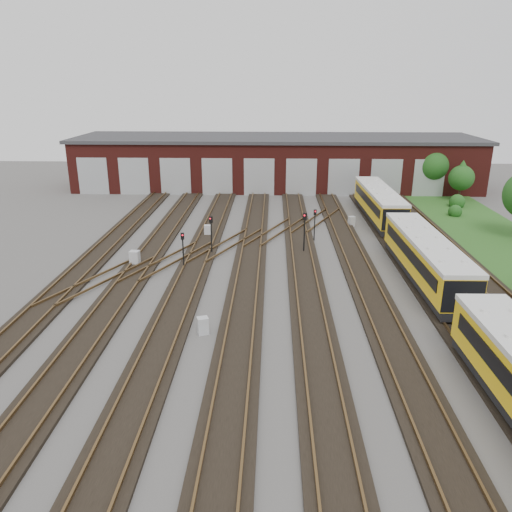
{
  "coord_description": "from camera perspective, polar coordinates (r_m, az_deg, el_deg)",
  "views": [
    {
      "loc": [
        -0.29,
        -25.07,
        12.9
      ],
      "look_at": [
        -1.39,
        6.09,
        2.0
      ],
      "focal_mm": 35.0,
      "sensor_mm": 36.0,
      "label": 1
    }
  ],
  "objects": [
    {
      "name": "ground",
      "position": [
        28.2,
        2.4,
        -7.97
      ],
      "size": [
        120.0,
        120.0,
        0.0
      ],
      "primitive_type": "plane",
      "color": "#4B4845",
      "rests_on": "ground"
    },
    {
      "name": "track_network",
      "position": [
        28.67,
        2.06,
        -7.24
      ],
      "size": [
        30.4,
        70.0,
        0.33
      ],
      "color": "black",
      "rests_on": "ground"
    },
    {
      "name": "maintenance_shed",
      "position": [
        65.76,
        2.28,
        10.78
      ],
      "size": [
        51.0,
        12.5,
        6.35
      ],
      "color": "#4F1713",
      "rests_on": "ground"
    },
    {
      "name": "metro_train",
      "position": [
        35.37,
        18.81,
        -0.15
      ],
      "size": [
        2.64,
        45.58,
        2.8
      ],
      "rotation": [
        0.0,
        0.0,
        0.02
      ],
      "color": "black",
      "rests_on": "ground"
    },
    {
      "name": "signal_mast_0",
      "position": [
        39.14,
        -5.15,
        2.96
      ],
      "size": [
        0.29,
        0.28,
        3.06
      ],
      "rotation": [
        0.0,
        0.0,
        -0.42
      ],
      "color": "black",
      "rests_on": "ground"
    },
    {
      "name": "signal_mast_1",
      "position": [
        36.1,
        -8.35,
        1.14
      ],
      "size": [
        0.27,
        0.26,
        2.77
      ],
      "rotation": [
        0.0,
        0.0,
        0.24
      ],
      "color": "black",
      "rests_on": "ground"
    },
    {
      "name": "signal_mast_2",
      "position": [
        42.75,
        6.73,
        4.02
      ],
      "size": [
        0.24,
        0.23,
        2.73
      ],
      "rotation": [
        0.0,
        0.0,
        0.11
      ],
      "color": "black",
      "rests_on": "ground"
    },
    {
      "name": "signal_mast_3",
      "position": [
        39.37,
        5.56,
        3.26
      ],
      "size": [
        0.32,
        0.31,
        3.27
      ],
      "rotation": [
        0.0,
        0.0,
        -0.38
      ],
      "color": "black",
      "rests_on": "ground"
    },
    {
      "name": "relay_cabinet_0",
      "position": [
        37.95,
        -13.68,
        -0.26
      ],
      "size": [
        0.74,
        0.64,
        1.14
      ],
      "primitive_type": "cube",
      "rotation": [
        0.0,
        0.0,
        -0.11
      ],
      "color": "#B5B7BA",
      "rests_on": "ground"
    },
    {
      "name": "relay_cabinet_1",
      "position": [
        44.28,
        -5.54,
        2.91
      ],
      "size": [
        0.61,
        0.52,
        0.99
      ],
      "primitive_type": "cube",
      "rotation": [
        0.0,
        0.0,
        0.04
      ],
      "color": "#B5B7BA",
      "rests_on": "ground"
    },
    {
      "name": "relay_cabinet_2",
      "position": [
        27.28,
        -6.09,
        -7.93
      ],
      "size": [
        0.71,
        0.65,
        0.96
      ],
      "primitive_type": "cube",
      "rotation": [
        0.0,
        0.0,
        0.34
      ],
      "color": "#B5B7BA",
      "rests_on": "ground"
    },
    {
      "name": "relay_cabinet_3",
      "position": [
        48.02,
        10.87,
        3.92
      ],
      "size": [
        0.7,
        0.65,
        0.94
      ],
      "primitive_type": "cube",
      "rotation": [
        0.0,
        0.0,
        0.39
      ],
      "color": "#B5B7BA",
      "rests_on": "ground"
    },
    {
      "name": "relay_cabinet_4",
      "position": [
        40.29,
        21.12,
        -0.0
      ],
      "size": [
        0.61,
        0.51,
        0.99
      ],
      "primitive_type": "cube",
      "rotation": [
        0.0,
        0.0,
        -0.03
      ],
      "color": "#B5B7BA",
      "rests_on": "ground"
    },
    {
      "name": "tree_0",
      "position": [
        63.6,
        19.6,
        10.15
      ],
      "size": [
        3.78,
        3.78,
        6.26
      ],
      "color": "black",
      "rests_on": "ground"
    },
    {
      "name": "tree_1",
      "position": [
        61.43,
        22.46,
        8.56
      ],
      "size": [
        2.83,
        2.83,
        4.68
      ],
      "color": "black",
      "rests_on": "ground"
    },
    {
      "name": "bush_1",
      "position": [
        54.61,
        21.82,
        4.95
      ],
      "size": [
        1.37,
        1.37,
        1.37
      ],
      "primitive_type": "sphere",
      "color": "#174213",
      "rests_on": "ground"
    },
    {
      "name": "bush_2",
      "position": [
        58.61,
        22.02,
        5.99
      ],
      "size": [
        1.67,
        1.67,
        1.67
      ],
      "primitive_type": "sphere",
      "color": "#174213",
      "rests_on": "ground"
    }
  ]
}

